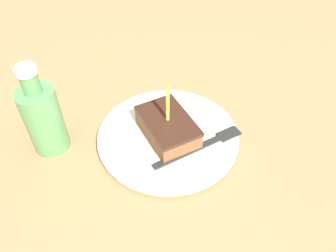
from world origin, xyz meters
TOP-DOWN VIEW (x-y plane):
  - ground_plane at (0.00, 0.00)m, footprint 2.40×2.40m
  - plate at (0.02, 0.02)m, footprint 0.28×0.28m
  - cake_slice at (0.01, 0.02)m, footprint 0.08×0.13m
  - fork at (0.06, -0.04)m, footprint 0.19×0.03m
  - bottle at (-0.19, 0.12)m, footprint 0.07×0.07m

SIDE VIEW (x-z plane):
  - ground_plane at x=0.00m, z-range -0.04..0.00m
  - plate at x=0.02m, z-range 0.00..0.02m
  - fork at x=0.06m, z-range 0.02..0.02m
  - cake_slice at x=0.01m, z-range -0.02..0.10m
  - bottle at x=-0.19m, z-range -0.02..0.17m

